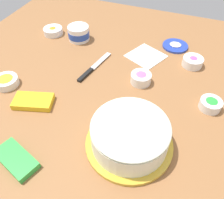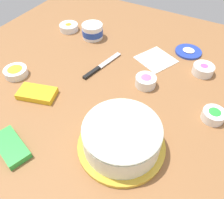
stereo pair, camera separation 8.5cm
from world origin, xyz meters
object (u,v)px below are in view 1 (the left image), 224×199
at_px(frosting_tub, 79,33).
at_px(sprinkle_bowl_yellow, 6,81).
at_px(candy_box_upper, 16,159).
at_px(spreading_knife, 92,69).
at_px(frosted_cake, 130,135).
at_px(sprinkle_bowl_orange, 53,31).
at_px(sprinkle_bowl_rainbow, 193,61).
at_px(frosting_tub_lid, 175,46).
at_px(sprinkle_bowl_green, 211,104).
at_px(sprinkle_bowl_pink, 141,78).
at_px(candy_box_lower, 33,101).
at_px(paper_napkin, 146,56).

height_order(frosting_tub, sprinkle_bowl_yellow, frosting_tub).
bearing_deg(candy_box_upper, spreading_knife, 105.18).
distance_m(frosted_cake, sprinkle_bowl_orange, 0.78).
bearing_deg(sprinkle_bowl_rainbow, frosting_tub_lid, 128.52).
height_order(spreading_knife, candy_box_upper, candy_box_upper).
xyz_separation_m(frosted_cake, sprinkle_bowl_rainbow, (0.13, 0.50, -0.03)).
height_order(sprinkle_bowl_green, sprinkle_bowl_orange, sprinkle_bowl_green).
height_order(frosting_tub_lid, sprinkle_bowl_orange, sprinkle_bowl_orange).
bearing_deg(sprinkle_bowl_orange, frosting_tub_lid, 9.92).
xyz_separation_m(frosting_tub, sprinkle_bowl_pink, (0.39, -0.21, -0.01)).
xyz_separation_m(candy_box_lower, candy_box_upper, (0.09, -0.23, -0.00)).
bearing_deg(sprinkle_bowl_green, frosting_tub_lid, 118.19).
bearing_deg(paper_napkin, frosting_tub, 176.53).
xyz_separation_m(frosting_tub_lid, sprinkle_bowl_orange, (-0.63, -0.11, 0.01)).
bearing_deg(sprinkle_bowl_rainbow, candy_box_lower, -139.31).
bearing_deg(sprinkle_bowl_yellow, sprinkle_bowl_pink, 22.56).
distance_m(spreading_knife, sprinkle_bowl_orange, 0.38).
bearing_deg(sprinkle_bowl_orange, sprinkle_bowl_green, -17.03).
relative_size(sprinkle_bowl_green, sprinkle_bowl_yellow, 0.82).
xyz_separation_m(candy_box_lower, paper_napkin, (0.32, 0.45, -0.01)).
xyz_separation_m(candy_box_upper, paper_napkin, (0.23, 0.67, -0.01)).
bearing_deg(candy_box_upper, sprinkle_bowl_orange, 131.25).
distance_m(frosted_cake, frosting_tub_lid, 0.63).
bearing_deg(sprinkle_bowl_green, sprinkle_bowl_orange, 162.97).
xyz_separation_m(sprinkle_bowl_rainbow, paper_napkin, (-0.21, -0.01, -0.02)).
relative_size(candy_box_lower, paper_napkin, 0.97).
xyz_separation_m(sprinkle_bowl_yellow, paper_napkin, (0.48, 0.40, -0.02)).
relative_size(sprinkle_bowl_yellow, candy_box_upper, 0.67).
relative_size(sprinkle_bowl_green, sprinkle_bowl_orange, 0.81).
bearing_deg(sprinkle_bowl_pink, paper_napkin, 98.20).
relative_size(sprinkle_bowl_yellow, sprinkle_bowl_pink, 1.16).
distance_m(frosting_tub_lid, sprinkle_bowl_orange, 0.64).
distance_m(sprinkle_bowl_green, candy_box_lower, 0.66).
relative_size(candy_box_lower, candy_box_upper, 0.99).
bearing_deg(sprinkle_bowl_yellow, sprinkle_bowl_green, 11.82).
height_order(frosting_tub_lid, sprinkle_bowl_rainbow, sprinkle_bowl_rainbow).
height_order(sprinkle_bowl_rainbow, candy_box_lower, sprinkle_bowl_rainbow).
distance_m(sprinkle_bowl_orange, candy_box_lower, 0.51).
bearing_deg(frosted_cake, frosting_tub_lid, 86.59).
bearing_deg(candy_box_lower, frosting_tub, 78.59).
height_order(sprinkle_bowl_pink, candy_box_upper, sprinkle_bowl_pink).
xyz_separation_m(sprinkle_bowl_orange, candy_box_lower, (0.19, -0.47, -0.01)).
distance_m(frosted_cake, frosting_tub, 0.67).
height_order(spreading_knife, paper_napkin, spreading_knife).
bearing_deg(sprinkle_bowl_green, candy_box_lower, -160.89).
relative_size(frosting_tub_lid, sprinkle_bowl_orange, 1.26).
bearing_deg(frosted_cake, paper_napkin, 98.87).
bearing_deg(sprinkle_bowl_pink, candy_box_upper, -117.49).
distance_m(frosting_tub_lid, candy_box_lower, 0.72).
xyz_separation_m(frosting_tub, sprinkle_bowl_yellow, (-0.12, -0.42, -0.02)).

